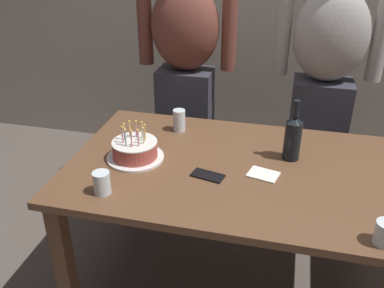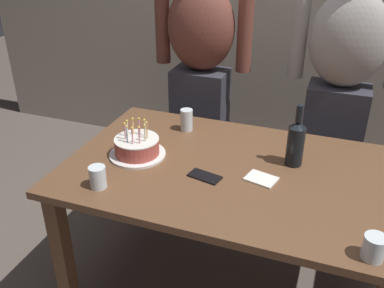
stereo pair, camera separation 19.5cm
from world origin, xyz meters
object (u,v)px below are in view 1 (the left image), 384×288
(wine_bottle, at_px, (293,137))
(person_woman_cardigan, at_px, (323,88))
(water_glass_far, at_px, (179,120))
(cell_phone, at_px, (208,176))
(person_man_bearded, at_px, (185,77))
(birthday_cake, at_px, (135,150))
(water_glass_side, at_px, (102,183))
(napkin_stack, at_px, (263,175))

(wine_bottle, bearing_deg, person_woman_cardigan, 77.02)
(water_glass_far, xyz_separation_m, wine_bottle, (0.59, -0.16, 0.06))
(cell_phone, height_order, person_man_bearded, person_man_bearded)
(water_glass_far, xyz_separation_m, person_man_bearded, (-0.09, 0.48, 0.07))
(birthday_cake, height_order, cell_phone, birthday_cake)
(wine_bottle, xyz_separation_m, person_man_bearded, (-0.68, 0.64, 0.02))
(water_glass_side, height_order, wine_bottle, wine_bottle)
(water_glass_far, relative_size, wine_bottle, 0.40)
(water_glass_far, relative_size, water_glass_side, 1.21)
(napkin_stack, bearing_deg, birthday_cake, 179.42)
(water_glass_side, bearing_deg, cell_phone, 29.78)
(birthday_cake, xyz_separation_m, napkin_stack, (0.60, -0.01, -0.04))
(wine_bottle, bearing_deg, cell_phone, -144.23)
(person_woman_cardigan, bearing_deg, water_glass_side, 51.36)
(water_glass_far, bearing_deg, person_man_bearded, 100.61)
(water_glass_side, height_order, person_woman_cardigan, person_woman_cardigan)
(water_glass_far, bearing_deg, wine_bottle, -15.46)
(birthday_cake, bearing_deg, water_glass_far, 70.30)
(cell_phone, xyz_separation_m, person_man_bearded, (-0.33, 0.89, 0.13))
(water_glass_side, bearing_deg, water_glass_far, 76.47)
(water_glass_far, relative_size, napkin_stack, 0.90)
(water_glass_side, relative_size, wine_bottle, 0.33)
(cell_phone, bearing_deg, napkin_stack, 28.31)
(water_glass_far, distance_m, water_glass_side, 0.66)
(cell_phone, height_order, napkin_stack, same)
(water_glass_far, distance_m, cell_phone, 0.48)
(birthday_cake, distance_m, person_woman_cardigan, 1.19)
(water_glass_side, height_order, napkin_stack, water_glass_side)
(water_glass_side, distance_m, person_man_bearded, 1.12)
(water_glass_side, height_order, person_man_bearded, person_man_bearded)
(wine_bottle, bearing_deg, water_glass_far, 164.54)
(water_glass_far, bearing_deg, water_glass_side, -103.53)
(cell_phone, bearing_deg, birthday_cake, -178.61)
(birthday_cake, distance_m, person_man_bearded, 0.82)
(water_glass_far, height_order, water_glass_side, water_glass_far)
(birthday_cake, height_order, person_man_bearded, person_man_bearded)
(water_glass_far, bearing_deg, birthday_cake, -109.70)
(water_glass_far, xyz_separation_m, water_glass_side, (-0.15, -0.64, -0.01))
(person_man_bearded, bearing_deg, birthday_cake, 87.68)
(birthday_cake, relative_size, wine_bottle, 0.92)
(cell_phone, bearing_deg, water_glass_far, 133.11)
(napkin_stack, distance_m, person_woman_cardigan, 0.87)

